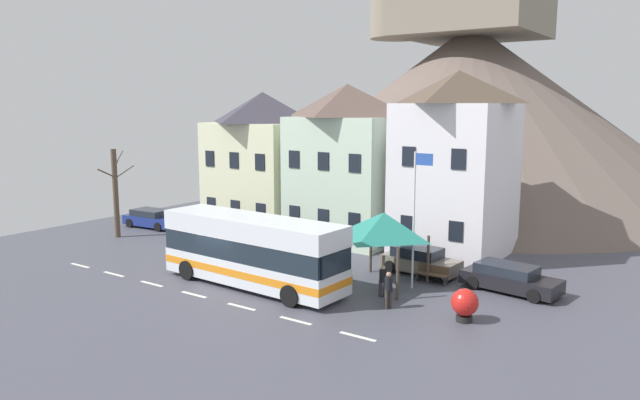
# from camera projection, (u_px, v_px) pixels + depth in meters

# --- Properties ---
(ground_plane) EXTENTS (40.00, 60.00, 0.07)m
(ground_plane) POSITION_uv_depth(u_px,v_px,m) (224.00, 284.00, 29.58)
(ground_plane) COLOR #474854
(townhouse_00) EXTENTS (6.88, 6.19, 9.74)m
(townhouse_00) POSITION_uv_depth(u_px,v_px,m) (263.00, 160.00, 42.79)
(townhouse_00) COLOR beige
(townhouse_00) RESTS_ON ground_plane
(townhouse_01) EXTENTS (6.69, 5.41, 10.16)m
(townhouse_01) POSITION_uv_depth(u_px,v_px,m) (347.00, 164.00, 38.32)
(townhouse_01) COLOR silver
(townhouse_01) RESTS_ON ground_plane
(townhouse_02) EXTENTS (5.77, 6.65, 10.80)m
(townhouse_02) POSITION_uv_depth(u_px,v_px,m) (456.00, 164.00, 34.75)
(townhouse_02) COLOR white
(townhouse_02) RESTS_ON ground_plane
(hilltop_castle) EXTENTS (43.95, 43.95, 25.49)m
(hilltop_castle) POSITION_uv_depth(u_px,v_px,m) (468.00, 108.00, 55.77)
(hilltop_castle) COLOR #685951
(hilltop_castle) RESTS_ON ground_plane
(transit_bus) EXTENTS (10.23, 3.07, 3.45)m
(transit_bus) POSITION_uv_depth(u_px,v_px,m) (252.00, 252.00, 28.96)
(transit_bus) COLOR silver
(transit_bus) RESTS_ON ground_plane
(bus_shelter) EXTENTS (3.60, 3.60, 3.65)m
(bus_shelter) POSITION_uv_depth(u_px,v_px,m) (384.00, 225.00, 28.98)
(bus_shelter) COLOR #473D33
(bus_shelter) RESTS_ON ground_plane
(parked_car_00) EXTENTS (4.50, 1.98, 1.31)m
(parked_car_00) POSITION_uv_depth(u_px,v_px,m) (212.00, 231.00, 38.77)
(parked_car_00) COLOR slate
(parked_car_00) RESTS_ON ground_plane
(parked_car_01) EXTENTS (4.44, 2.21, 1.30)m
(parked_car_01) POSITION_uv_depth(u_px,v_px,m) (152.00, 218.00, 43.18)
(parked_car_01) COLOR navy
(parked_car_01) RESTS_ON ground_plane
(parked_car_02) EXTENTS (4.26, 2.10, 1.40)m
(parked_car_02) POSITION_uv_depth(u_px,v_px,m) (420.00, 261.00, 31.37)
(parked_car_02) COLOR slate
(parked_car_02) RESTS_ON ground_plane
(parked_car_03) EXTENTS (4.77, 2.40, 1.30)m
(parked_car_03) POSITION_uv_depth(u_px,v_px,m) (510.00, 278.00, 28.29)
(parked_car_03) COLOR black
(parked_car_03) RESTS_ON ground_plane
(parked_car_04) EXTENTS (4.03, 2.18, 1.26)m
(parked_car_04) POSITION_uv_depth(u_px,v_px,m) (272.00, 241.00, 36.19)
(parked_car_04) COLOR black
(parked_car_04) RESTS_ON ground_plane
(pedestrian_00) EXTENTS (0.36, 0.34, 1.49)m
(pedestrian_00) POSITION_uv_depth(u_px,v_px,m) (383.00, 280.00, 27.51)
(pedestrian_00) COLOR #2D2D38
(pedestrian_00) RESTS_ON ground_plane
(pedestrian_01) EXTENTS (0.35, 0.37, 1.65)m
(pedestrian_01) POSITION_uv_depth(u_px,v_px,m) (388.00, 289.00, 25.87)
(pedestrian_01) COLOR #38332D
(pedestrian_01) RESTS_ON ground_plane
(public_bench) EXTENTS (1.65, 0.48, 0.87)m
(public_bench) POSITION_uv_depth(u_px,v_px,m) (432.00, 273.00, 29.74)
(public_bench) COLOR brown
(public_bench) RESTS_ON ground_plane
(flagpole) EXTENTS (0.95, 0.10, 6.67)m
(flagpole) POSITION_uv_depth(u_px,v_px,m) (415.00, 210.00, 28.26)
(flagpole) COLOR silver
(flagpole) RESTS_ON ground_plane
(harbour_buoy) EXTENTS (1.13, 1.13, 1.38)m
(harbour_buoy) POSITION_uv_depth(u_px,v_px,m) (465.00, 303.00, 24.35)
(harbour_buoy) COLOR black
(harbour_buoy) RESTS_ON ground_plane
(bare_tree_00) EXTENTS (1.47, 2.53, 5.96)m
(bare_tree_00) POSITION_uv_depth(u_px,v_px,m) (116.00, 192.00, 39.61)
(bare_tree_00) COLOR brown
(bare_tree_00) RESTS_ON ground_plane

